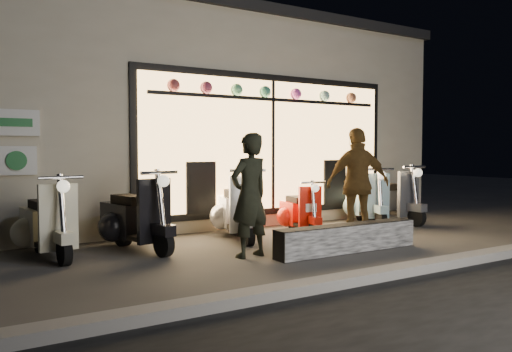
% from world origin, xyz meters
% --- Properties ---
extents(ground, '(40.00, 40.00, 0.00)m').
position_xyz_m(ground, '(0.00, 0.00, 0.00)').
color(ground, '#383533').
rests_on(ground, ground).
extents(kerb, '(40.00, 0.25, 0.12)m').
position_xyz_m(kerb, '(0.00, -2.00, 0.06)').
color(kerb, slate).
rests_on(kerb, ground).
extents(shop_building, '(10.20, 6.23, 4.20)m').
position_xyz_m(shop_building, '(0.00, 4.98, 2.10)').
color(shop_building, beige).
rests_on(shop_building, ground).
extents(graffiti_barrier, '(2.35, 0.28, 0.40)m').
position_xyz_m(graffiti_barrier, '(0.40, -0.65, 0.20)').
color(graffiti_barrier, black).
rests_on(graffiti_barrier, ground).
extents(scooter_silver, '(0.78, 1.56, 1.12)m').
position_xyz_m(scooter_silver, '(-0.34, 1.25, 0.45)').
color(scooter_silver, black).
rests_on(scooter_silver, ground).
extents(scooter_red, '(0.56, 1.26, 0.90)m').
position_xyz_m(scooter_red, '(0.81, 1.11, 0.36)').
color(scooter_red, black).
rests_on(scooter_red, ground).
extents(scooter_black, '(0.74, 1.58, 1.12)m').
position_xyz_m(scooter_black, '(-2.15, 1.16, 0.45)').
color(scooter_black, black).
rests_on(scooter_black, ground).
extents(scooter_cream, '(0.60, 1.52, 1.08)m').
position_xyz_m(scooter_cream, '(-3.31, 1.31, 0.43)').
color(scooter_cream, black).
rests_on(scooter_cream, ground).
extents(scooter_blue, '(0.85, 1.47, 1.07)m').
position_xyz_m(scooter_blue, '(2.68, 1.39, 0.43)').
color(scooter_blue, black).
rests_on(scooter_blue, ground).
extents(scooter_grey, '(0.50, 1.54, 1.11)m').
position_xyz_m(scooter_grey, '(3.13, 1.28, 0.44)').
color(scooter_grey, black).
rests_on(scooter_grey, ground).
extents(man, '(0.68, 0.52, 1.68)m').
position_xyz_m(man, '(-0.95, -0.22, 0.84)').
color(man, black).
rests_on(man, ground).
extents(woman, '(1.15, 0.77, 1.82)m').
position_xyz_m(woman, '(1.26, 0.07, 0.91)').
color(woman, brown).
rests_on(woman, ground).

